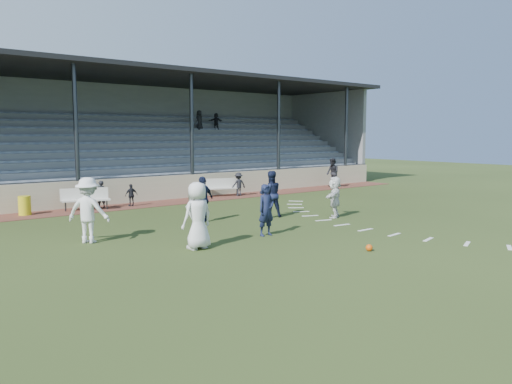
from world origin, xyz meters
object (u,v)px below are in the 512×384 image
Objects in this scene: bench_left at (85,197)px; bench_right at (221,186)px; football at (369,248)px; player_white_lead at (198,216)px; trash_bin at (25,206)px; player_navy_lead at (266,210)px; official at (333,173)px.

bench_right is at bearing 20.04° from bench_left.
football is at bearing -91.34° from bench_right.
bench_left is 9.37m from player_white_lead.
trash_bin is (-2.43, 0.15, -0.18)m from bench_left.
player_navy_lead is 15.54m from official.
bench_left is 7.39m from bench_right.
football is (3.53, -12.62, -0.49)m from bench_left.
official is at bearing -1.23° from trash_bin.
football is 17.18m from official.
bench_right is at bearing -132.37° from player_white_lead.
official is at bearing 46.25° from football.
player_white_lead is 17.99m from official.
official is (12.74, 8.90, 0.09)m from player_navy_lead.
trash_bin is at bearing -166.44° from bench_left.
bench_left is 1.21× the size of player_navy_lead.
player_navy_lead is (2.65, -9.13, 0.26)m from bench_left.
trash_bin is at bearing -81.05° from player_white_lead.
trash_bin is 0.40× the size of player_white_lead.
bench_right is at bearing 73.49° from football.
player_navy_lead is at bearing 104.09° from football.
player_navy_lead is at bearing -36.59° from official.
player_navy_lead is at bearing -56.60° from bench_left.
bench_right is 13.56m from football.
player_navy_lead is (5.08, -9.28, 0.43)m from trash_bin.
official is at bearing 16.36° from bench_left.
bench_right is 1.12× the size of official.
trash_bin is at bearing 115.00° from football.
official reaches higher than trash_bin.
player_navy_lead reaches higher than trash_bin.
bench_right is 2.62× the size of trash_bin.
trash_bin is 10.59m from player_navy_lead.
bench_left and bench_right have the same top height.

